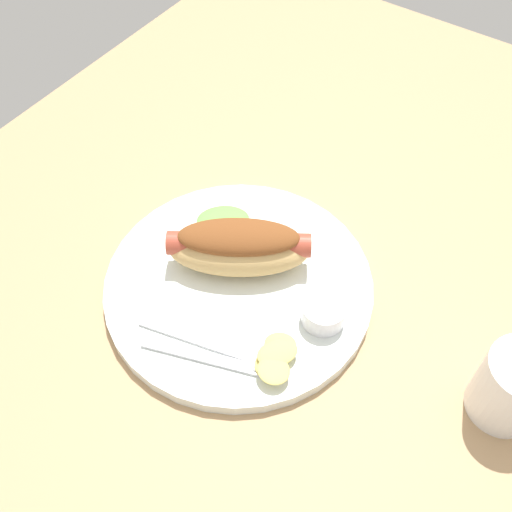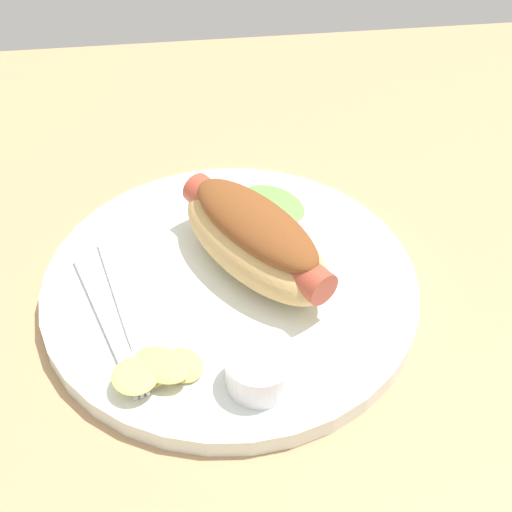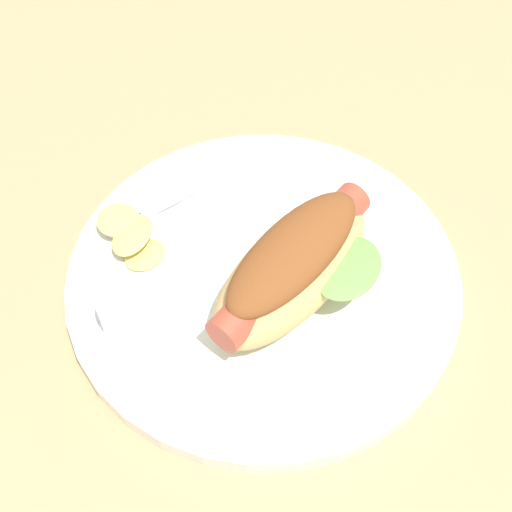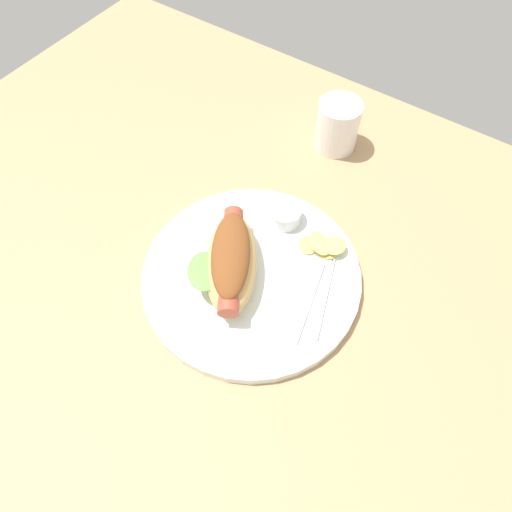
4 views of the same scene
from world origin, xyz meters
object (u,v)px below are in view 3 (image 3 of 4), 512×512
Objects in this scene: fork at (191,190)px; knife at (216,196)px; hot_dog at (294,265)px; sauce_ramekin at (132,310)px; chips_pile at (131,234)px; plate at (263,277)px.

knife is at bearing 125.13° from fork.
hot_dog is 11.94cm from sauce_ramekin.
knife is 1.89× the size of chips_pile.
knife is at bearing -43.33° from sauce_ramekin.
fork is at bearing -58.21° from chips_pile.
knife is (9.43, -8.90, -1.11)cm from sauce_ramekin.
sauce_ramekin reaches higher than chips_pile.
sauce_ramekin is 12.92cm from fork.
hot_dog is at bearing -95.58° from sauce_ramekin.
chips_pile is at bearing 55.77° from plate.
sauce_ramekin is at bearing -38.48° from hot_dog.
hot_dog is at bearing -146.42° from plate.
chips_pile reaches higher than fork.
sauce_ramekin is 0.32× the size of fork.
fork is (10.73, -7.12, -1.09)cm from sauce_ramekin.
hot_dog is 11.34cm from knife.
plate is at bearing 85.65° from knife.
knife is at bearing -107.87° from hot_dog.
chips_pile is at bearing -10.72° from sauce_ramekin.
plate is at bearing 89.27° from fork.
fork is at bearing -49.69° from knife.
hot_dog reaches higher than fork.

